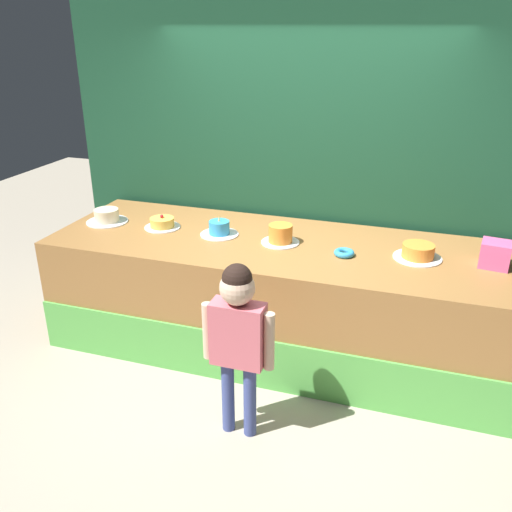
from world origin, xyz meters
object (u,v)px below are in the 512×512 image
object	(u,v)px
cake_left	(162,223)
cake_far_right	(418,252)
cake_right	(280,235)
pink_box	(495,254)
donut	(344,253)
cake_center	(219,229)
child_figure	(238,329)
cake_far_left	(107,217)

from	to	relation	value
cake_left	cake_far_right	xyz separation A→B (m)	(2.07, -0.00, 0.01)
cake_far_right	cake_right	bearing A→B (deg)	-178.91
pink_box	cake_far_right	world-z (taller)	pink_box
pink_box	cake_left	world-z (taller)	pink_box
donut	cake_left	world-z (taller)	cake_left
cake_right	cake_center	bearing A→B (deg)	178.36
child_figure	cake_center	bearing A→B (deg)	116.70
cake_far_left	child_figure	bearing A→B (deg)	-34.65
child_figure	cake_center	xyz separation A→B (m)	(-0.56, 1.12, 0.19)
child_figure	cake_far_left	xyz separation A→B (m)	(-1.60, 1.10, 0.19)
cake_far_left	cake_right	size ratio (longest dim) A/B	1.18
donut	cake_right	size ratio (longest dim) A/B	0.50
pink_box	cake_center	bearing A→B (deg)	-179.27
pink_box	donut	world-z (taller)	pink_box
cake_center	cake_right	bearing A→B (deg)	-1.64
cake_left	cake_center	bearing A→B (deg)	-0.80
cake_far_left	cake_left	size ratio (longest dim) A/B	1.18
cake_far_left	cake_left	bearing A→B (deg)	2.65
child_figure	pink_box	distance (m)	1.91
cake_far_left	cake_center	world-z (taller)	cake_center
pink_box	cake_left	distance (m)	2.59
pink_box	cake_center	size ratio (longest dim) A/B	0.64
cake_left	cake_right	xyz separation A→B (m)	(1.03, -0.02, 0.03)
donut	cake_far_right	distance (m)	0.53
cake_far_right	donut	bearing A→B (deg)	-167.20
cake_far_left	cake_left	world-z (taller)	same
donut	cake_center	size ratio (longest dim) A/B	0.49
pink_box	child_figure	bearing A→B (deg)	-142.67
cake_center	cake_right	world-z (taller)	cake_center
cake_center	cake_far_left	bearing A→B (deg)	-179.07
donut	cake_left	bearing A→B (deg)	175.58
cake_right	cake_far_right	xyz separation A→B (m)	(1.03, 0.02, -0.02)
cake_left	cake_right	bearing A→B (deg)	-1.22
cake_far_left	cake_far_right	xyz separation A→B (m)	(2.59, 0.02, -0.00)
donut	cake_far_right	xyz separation A→B (m)	(0.52, 0.12, 0.03)
pink_box	cake_right	bearing A→B (deg)	-178.48
child_figure	cake_right	xyz separation A→B (m)	(-0.05, 1.11, 0.21)
pink_box	cake_far_right	bearing A→B (deg)	-177.62
child_figure	cake_left	size ratio (longest dim) A/B	4.05
cake_right	cake_far_right	world-z (taller)	cake_right
cake_far_right	cake_left	bearing A→B (deg)	179.93
donut	cake_left	size ratio (longest dim) A/B	0.50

